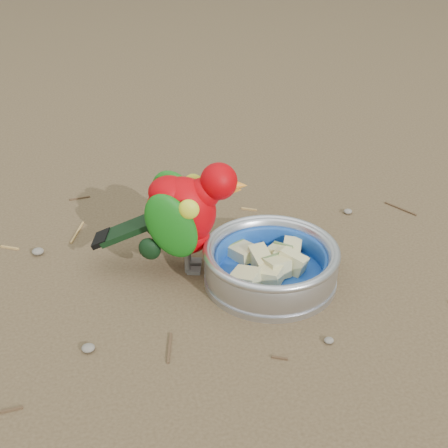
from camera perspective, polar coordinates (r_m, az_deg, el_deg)
name	(u,v)px	position (r m, az deg, el deg)	size (l,w,h in m)	color
ground	(218,322)	(0.88, -0.60, -8.95)	(60.00, 60.00, 0.00)	brown
food_bowl	(270,277)	(0.96, 4.24, -4.87)	(0.20, 0.20, 0.02)	#B2B2BA
bowl_wall	(271,261)	(0.94, 4.31, -3.38)	(0.20, 0.20, 0.04)	#B2B2BA
fruit_wedges	(271,265)	(0.95, 4.30, -3.73)	(0.12, 0.12, 0.03)	#D2C885
lory_parrot	(184,220)	(0.95, -3.70, 0.35)	(0.10, 0.22, 0.17)	#B10006
ground_debris	(179,311)	(0.90, -4.12, -7.96)	(0.90, 0.80, 0.01)	#AE8446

